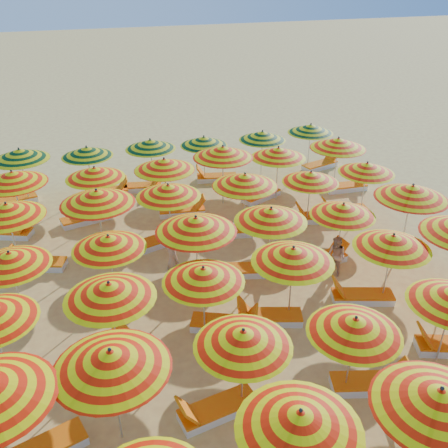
{
  "coord_description": "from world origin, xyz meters",
  "views": [
    {
      "loc": [
        -3.8,
        -11.96,
        8.67
      ],
      "look_at": [
        0.0,
        0.5,
        1.6
      ],
      "focal_mm": 40.0,
      "sensor_mm": 36.0,
      "label": 1
    }
  ],
  "objects": [
    {
      "name": "ground",
      "position": [
        0.0,
        0.0,
        0.0
      ],
      "size": [
        120.0,
        120.0,
        0.0
      ],
      "primitive_type": "plane",
      "color": "#EFCE6A",
      "rests_on": "ground"
    },
    {
      "name": "umbrella_2",
      "position": [
        -0.99,
        -6.97,
        2.0
      ],
      "size": [
        2.77,
        2.77,
        2.27
      ],
      "color": "silver",
      "rests_on": "ground"
    },
    {
      "name": "umbrella_3",
      "position": [
        1.37,
        -7.34,
        2.12
      ],
      "size": [
        3.0,
        3.0,
        2.4
      ],
      "color": "silver",
      "rests_on": "ground"
    },
    {
      "name": "umbrella_7",
      "position": [
        -3.79,
        -4.79,
        2.1
      ],
      "size": [
        2.63,
        2.63,
        2.39
      ],
      "color": "silver",
      "rests_on": "ground"
    },
    {
      "name": "umbrella_8",
      "position": [
        -1.2,
        -4.73,
        1.9
      ],
      "size": [
        2.58,
        2.58,
        2.16
      ],
      "color": "silver",
      "rests_on": "ground"
    },
    {
      "name": "umbrella_9",
      "position": [
        1.16,
        -5.02,
        1.88
      ],
      "size": [
        2.36,
        2.36,
        2.13
      ],
      "color": "silver",
      "rests_on": "ground"
    },
    {
      "name": "umbrella_13",
      "position": [
        -3.6,
        -2.43,
        1.98
      ],
      "size": [
        2.5,
        2.5,
        2.24
      ],
      "color": "silver",
      "rests_on": "ground"
    },
    {
      "name": "umbrella_14",
      "position": [
        -1.38,
        -2.31,
        1.89
      ],
      "size": [
        2.57,
        2.57,
        2.14
      ],
      "color": "silver",
      "rests_on": "ground"
    },
    {
      "name": "umbrella_15",
      "position": [
        0.98,
        -2.26,
        1.99
      ],
      "size": [
        2.39,
        2.39,
        2.26
      ],
      "color": "silver",
      "rests_on": "ground"
    },
    {
      "name": "umbrella_16",
      "position": [
        3.83,
        -2.35,
        1.94
      ],
      "size": [
        2.35,
        2.35,
        2.2
      ],
      "color": "silver",
      "rests_on": "ground"
    },
    {
      "name": "umbrella_18",
      "position": [
        -5.87,
        -0.21,
        1.89
      ],
      "size": [
        2.44,
        2.44,
        2.15
      ],
      "color": "silver",
      "rests_on": "ground"
    },
    {
      "name": "umbrella_19",
      "position": [
        -3.4,
        -0.08,
        1.88
      ],
      "size": [
        2.5,
        2.5,
        2.14
      ],
      "color": "silver",
      "rests_on": "ground"
    },
    {
      "name": "umbrella_20",
      "position": [
        -1.03,
        -0.23,
        2.13
      ],
      "size": [
        2.75,
        2.75,
        2.42
      ],
      "color": "silver",
      "rests_on": "ground"
    },
    {
      "name": "umbrella_21",
      "position": [
        1.24,
        -0.08,
        2.01
      ],
      "size": [
        2.47,
        2.47,
        2.28
      ],
      "color": "silver",
      "rests_on": "ground"
    },
    {
      "name": "umbrella_22",
      "position": [
        3.57,
        -0.16,
        1.86
      ],
      "size": [
        2.58,
        2.58,
        2.12
      ],
      "color": "silver",
      "rests_on": "ground"
    },
    {
      "name": "umbrella_23",
      "position": [
        5.94,
        -0.15,
        2.14
      ],
      "size": [
        2.76,
        2.76,
        2.43
      ],
      "color": "silver",
      "rests_on": "ground"
    },
    {
      "name": "umbrella_24",
      "position": [
        -6.1,
        2.39,
        2.04
      ],
      "size": [
        2.27,
        2.27,
        2.32
      ],
      "color": "silver",
      "rests_on": "ground"
    },
    {
      "name": "umbrella_25",
      "position": [
        -3.5,
        2.32,
        2.14
      ],
      "size": [
        2.46,
        2.46,
        2.44
      ],
      "color": "silver",
      "rests_on": "ground"
    },
    {
      "name": "umbrella_26",
      "position": [
        -1.25,
        2.53,
        1.97
      ],
      "size": [
        2.8,
        2.8,
        2.24
      ],
      "color": "silver",
      "rests_on": "ground"
    },
    {
      "name": "umbrella_27",
      "position": [
        1.31,
        2.41,
        2.06
      ],
      "size": [
        2.59,
        2.59,
        2.34
      ],
      "color": "silver",
      "rests_on": "ground"
    },
    {
      "name": "umbrella_28",
      "position": [
        3.74,
        2.44,
        1.85
      ],
      "size": [
        2.46,
        2.46,
        2.11
      ],
      "color": "silver",
      "rests_on": "ground"
    },
    {
      "name": "umbrella_29",
      "position": [
        5.99,
        2.53,
        1.9
      ],
      "size": [
        2.53,
        2.53,
        2.16
      ],
      "color": "silver",
      "rests_on": "ground"
    },
    {
      "name": "umbrella_30",
      "position": [
        -6.08,
        4.8,
        2.1
      ],
      "size": [
        2.48,
        2.48,
        2.38
      ],
      "color": "silver",
      "rests_on": "ground"
    },
    {
      "name": "umbrella_31",
      "position": [
        -3.41,
        4.82,
        1.94
      ],
      "size": [
        2.44,
        2.44,
        2.2
      ],
      "color": "silver",
      "rests_on": "ground"
    },
    {
      "name": "umbrella_32",
      "position": [
        -0.98,
        4.61,
        2.05
      ],
      "size": [
        2.21,
        2.21,
        2.33
      ],
      "color": "silver",
      "rests_on": "ground"
    },
    {
      "name": "umbrella_33",
      "position": [
        1.33,
        5.0,
        2.13
      ],
      "size": [
        2.43,
        2.43,
        2.42
      ],
      "color": "silver",
      "rests_on": "ground"
    },
    {
      "name": "umbrella_34",
      "position": [
        3.46,
        4.69,
        1.98
      ],
      "size": [
        2.42,
        2.42,
        2.25
      ],
      "color": "silver",
      "rests_on": "ground"
    },
    {
      "name": "umbrella_35",
      "position": [
        6.03,
        4.75,
        2.08
      ],
      "size": [
        2.33,
        2.33,
        2.36
      ],
      "color": "silver",
      "rests_on": "ground"
    },
    {
      "name": "umbrella_36",
      "position": [
        -5.99,
        7.28,
        2.02
      ],
      "size": [
        2.25,
        2.25,
        2.3
      ],
      "color": "silver",
      "rests_on": "ground"
    },
    {
      "name": "umbrella_37",
      "position": [
        -3.54,
        7.26,
        1.87
      ],
      "size": [
        2.49,
        2.49,
        2.13
      ],
      "color": "silver",
      "rests_on": "ground"
    },
    {
      "name": "umbrella_38",
      "position": [
        -1.04,
        7.29,
        1.91
      ],
      "size": [
        2.27,
        2.27,
        2.17
      ],
      "color": "silver",
      "rests_on": "ground"
    },
    {
      "name": "umbrella_39",
      "position": [
        1.18,
        7.21,
        1.85
      ],
      "size": [
        2.28,
        2.28,
        2.1
      ],
      "color": "silver",
      "rests_on": "ground"
    },
    {
      "name": "umbrella_40",
      "position": [
        3.72,
        7.09,
        1.87
      ],
      "size": [
        2.14,
        2.14,
        2.12
      ],
      "color": "silver",
      "rests_on": "ground"
    },
    {
      "name": "umbrella_41",
      "position": [
        6.09,
        7.33,
        1.89
      ],
      "size": [
        2.08,
        2.08,
        2.14
      ],
      "color": "silver",
      "rests_on": "ground"
    },
    {
      "name": "lounger_6",
      "position": [
        -1.79,
        -4.8,
        0.15
      ],
      "size": [
        1.81,
        0.88,
        0.69
      ],
      "rotation": [
        0.0,
        0.0,
        3.32
      ],
      "color": "white",
      "rests_on": "ground"
    },
    {
      "name": "lounger_7",
      "position": [
        1.76,
        -5.12,
        0.15
      ],
      "size": [
        1.82,
        1.01,
        0.69
      ],
      "rotation": [
        0.0,
        0.0,
        -0.26
      ],
      "color": "white",
      "rests_on": "ground"
    },
    {
      "name": "lounger_10",
      "position": [
        -4.11,
        -2.37,
        0.15
      ],
      "size": [
        1.82,
        1.21,
        0.69
      ],
      "rotation": [
        0.0,
        0.0,
        0.4
      ],
      "color": "white",
      "rests_on": "ground"
    },
    {
      "name": "lounger_11",
      "position": [
        -0.78,
        -2.2,
        0.15
      ],
      "size": [
        1.82,
        1.22,
        0.69
      ],
      "rotation": [
        0.0,
        0.0,
        -0.41
      ],
      "color": "white",
      "rests_on": "ground"
    },
    {
      "name": "lounger_12",
      "position": [
        0.38,
        -2.26,
        0.15
      ],
      "size": [
        1.83,
        1.05,
        0.69
      ],
      "rotation": [
        0.0,
        0.0,
        2.85
      ],
      "color": "white",
      "rests_on": "ground"
    },
    {
      "name": "lounger_13",
      "position": [
        3.23,
        -2.18,
        0.15
      ],
      "size": [
        1.83,
        1.07,
        0.69
      ],
      "rotation": [
        0.0,
        0.0,
        2.84
      ],
      "color": "white",
      "rests_on": "ground"
    },
    {
      "name": "lounger_14",
      "position": [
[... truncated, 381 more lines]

